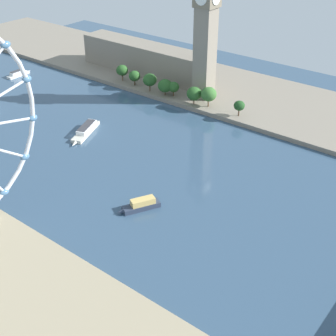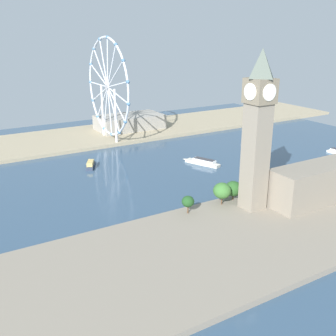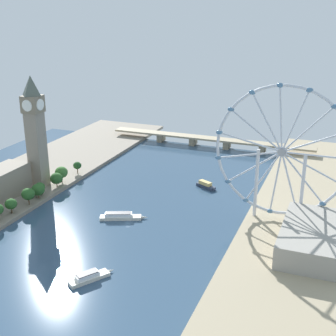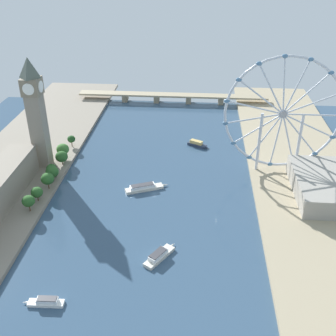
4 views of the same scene
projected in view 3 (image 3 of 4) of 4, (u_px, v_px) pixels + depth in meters
The scene contains 10 objects.
ground_plane at pixel (128, 223), 334.43m from camera, with size 415.08×415.08×0.00m, color #334C66.
riverbank_right at pixel (304, 253), 291.71m from camera, with size 90.00×520.00×3.00m, color tan.
clock_tower at pixel (35, 130), 380.17m from camera, with size 15.11×15.11×93.19m.
tree_row_embankment at pixel (41, 186), 372.69m from camera, with size 14.06×113.98×14.09m.
ferris_wheel at pixel (282, 153), 318.52m from camera, with size 94.95×3.20×97.40m.
riverside_hall at pixel (313, 238), 291.97m from camera, with size 38.81×70.04×14.85m, color gray.
river_bridge at pixel (210, 140), 512.35m from camera, with size 227.08×14.25×9.93m.
tour_boat_1 at pixel (121, 216), 340.79m from camera, with size 34.38×17.85×5.06m.
tour_boat_2 at pixel (206, 185), 398.41m from camera, with size 21.22×13.77×5.57m.
tour_boat_3 at pixel (89, 277), 265.36m from camera, with size 18.98×26.05×5.25m.
Camera 3 is at (137.27, -270.42, 149.36)m, focal length 49.75 mm.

